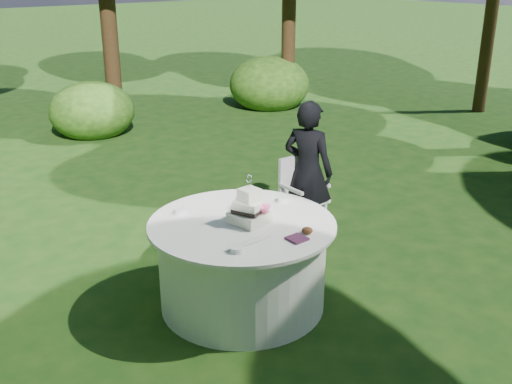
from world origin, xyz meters
The scene contains 9 objects.
ground centered at (0.00, 0.00, 0.00)m, with size 80.00×80.00×0.00m, color #133A0F.
napkins centered at (0.12, -0.53, 0.78)m, with size 0.14×0.14×0.02m, color #4A1F3D.
feather_plume centered at (-0.20, -0.34, 0.78)m, with size 0.48×0.07×0.01m, color silver.
guest centered at (1.37, 0.65, 0.75)m, with size 0.54×0.36×1.49m, color black.
table centered at (0.00, 0.00, 0.39)m, with size 1.56×1.56×0.77m.
cake centered at (0.05, -0.05, 0.88)m, with size 0.32×0.32×0.41m.
chair centered at (1.34, 0.72, 0.52)m, with size 0.42×0.41×0.88m.
votives centered at (-0.03, 0.07, 0.79)m, with size 1.03×1.00×0.04m.
petal_cups centered at (0.31, -0.03, 0.79)m, with size 0.17×1.02×0.05m.
Camera 1 is at (-2.77, -3.58, 2.76)m, focal length 42.00 mm.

